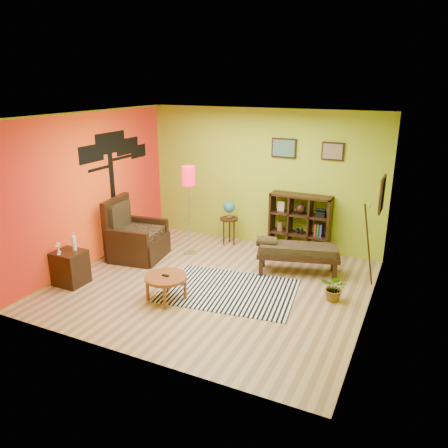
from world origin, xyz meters
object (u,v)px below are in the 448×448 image
at_px(floor_lamp, 189,184).
at_px(cube_shelf, 300,224).
at_px(armchair, 135,240).
at_px(bench, 296,251).
at_px(side_cabinet, 70,267).
at_px(globe_table, 229,212).
at_px(potted_plant, 335,291).
at_px(coffee_table, 166,279).

height_order(floor_lamp, cube_shelf, floor_lamp).
relative_size(armchair, cube_shelf, 0.98).
relative_size(floor_lamp, bench, 1.16).
bearing_deg(bench, side_cabinet, -148.38).
distance_m(armchair, globe_table, 2.01).
xyz_separation_m(side_cabinet, potted_plant, (4.18, 1.32, -0.13)).
height_order(armchair, floor_lamp, floor_lamp).
xyz_separation_m(coffee_table, side_cabinet, (-1.78, -0.21, -0.05)).
bearing_deg(globe_table, cube_shelf, 5.71).
xyz_separation_m(side_cabinet, globe_table, (1.63, 2.88, 0.41)).
xyz_separation_m(armchair, cube_shelf, (2.85, 1.58, 0.24)).
distance_m(armchair, bench, 3.12).
height_order(coffee_table, side_cabinet, side_cabinet).
distance_m(globe_table, bench, 1.91).
bearing_deg(cube_shelf, floor_lamp, -152.58).
bearing_deg(floor_lamp, armchair, -147.53).
height_order(side_cabinet, floor_lamp, floor_lamp).
bearing_deg(coffee_table, potted_plant, 24.70).
xyz_separation_m(globe_table, potted_plant, (2.55, -1.57, -0.53)).
relative_size(globe_table, cube_shelf, 0.78).
distance_m(globe_table, cube_shelf, 1.49).
xyz_separation_m(coffee_table, cube_shelf, (1.34, 2.82, 0.25)).
relative_size(armchair, side_cabinet, 1.30).
height_order(floor_lamp, potted_plant, floor_lamp).
height_order(bench, potted_plant, bench).
relative_size(side_cabinet, potted_plant, 2.04).
relative_size(side_cabinet, cube_shelf, 0.75).
bearing_deg(floor_lamp, coffee_table, -71.73).
bearing_deg(cube_shelf, side_cabinet, -135.77).
xyz_separation_m(armchair, bench, (3.06, 0.60, 0.07)).
bearing_deg(potted_plant, globe_table, 148.43).
bearing_deg(bench, floor_lamp, -179.45).
height_order(side_cabinet, cube_shelf, cube_shelf).
height_order(armchair, side_cabinet, armchair).
distance_m(cube_shelf, potted_plant, 2.07).
bearing_deg(armchair, cube_shelf, 29.09).
bearing_deg(cube_shelf, globe_table, -174.29).
bearing_deg(coffee_table, armchair, 140.68).
relative_size(armchair, bench, 0.77).
distance_m(floor_lamp, bench, 2.37).
xyz_separation_m(globe_table, cube_shelf, (1.48, 0.15, -0.11)).
distance_m(armchair, potted_plant, 3.92).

